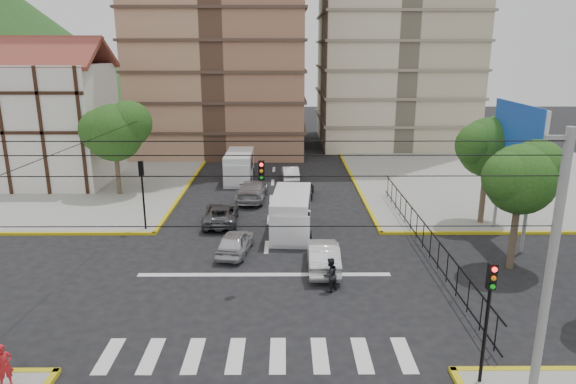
{
  "coord_description": "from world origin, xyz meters",
  "views": [
    {
      "loc": [
        1.09,
        -23.05,
        11.23
      ],
      "look_at": [
        1.24,
        2.7,
        4.0
      ],
      "focal_mm": 32.0,
      "sensor_mm": 36.0,
      "label": 1
    }
  ],
  "objects_px": {
    "traffic_light_nw": "(142,184)",
    "van_left_lane": "(239,168)",
    "car_silver_front_left": "(235,242)",
    "pedestrian_crosswalk": "(330,275)",
    "van_right_lane": "(291,215)",
    "car_white_front_right": "(323,256)",
    "traffic_light_se": "(489,304)",
    "pedestrian_sw_corner": "(4,366)"
  },
  "relations": [
    {
      "from": "traffic_light_se",
      "to": "pedestrian_crosswalk",
      "type": "relative_size",
      "value": 2.62
    },
    {
      "from": "car_white_front_right",
      "to": "pedestrian_crosswalk",
      "type": "xyz_separation_m",
      "value": [
        0.15,
        -2.57,
        0.09
      ]
    },
    {
      "from": "pedestrian_crosswalk",
      "to": "pedestrian_sw_corner",
      "type": "bearing_deg",
      "value": -8.05
    },
    {
      "from": "van_left_lane",
      "to": "car_silver_front_left",
      "type": "height_order",
      "value": "van_left_lane"
    },
    {
      "from": "van_left_lane",
      "to": "car_silver_front_left",
      "type": "relative_size",
      "value": 1.43
    },
    {
      "from": "van_right_lane",
      "to": "car_silver_front_left",
      "type": "xyz_separation_m",
      "value": [
        -3.22,
        -3.05,
        -0.57
      ]
    },
    {
      "from": "traffic_light_se",
      "to": "pedestrian_sw_corner",
      "type": "distance_m",
      "value": 16.35
    },
    {
      "from": "van_right_lane",
      "to": "car_white_front_right",
      "type": "height_order",
      "value": "van_right_lane"
    },
    {
      "from": "van_right_lane",
      "to": "car_silver_front_left",
      "type": "relative_size",
      "value": 1.47
    },
    {
      "from": "car_white_front_right",
      "to": "pedestrian_crosswalk",
      "type": "height_order",
      "value": "pedestrian_crosswalk"
    },
    {
      "from": "traffic_light_nw",
      "to": "car_white_front_right",
      "type": "bearing_deg",
      "value": -28.4
    },
    {
      "from": "car_silver_front_left",
      "to": "car_white_front_right",
      "type": "xyz_separation_m",
      "value": [
        4.81,
        -2.19,
        0.07
      ]
    },
    {
      "from": "van_left_lane",
      "to": "pedestrian_crosswalk",
      "type": "bearing_deg",
      "value": -73.35
    },
    {
      "from": "van_left_lane",
      "to": "pedestrian_sw_corner",
      "type": "xyz_separation_m",
      "value": [
        -5.49,
        -28.27,
        -0.31
      ]
    },
    {
      "from": "traffic_light_nw",
      "to": "van_left_lane",
      "type": "xyz_separation_m",
      "value": [
        4.89,
        12.53,
        -1.87
      ]
    },
    {
      "from": "pedestrian_crosswalk",
      "to": "traffic_light_se",
      "type": "bearing_deg",
      "value": 82.44
    },
    {
      "from": "pedestrian_sw_corner",
      "to": "car_silver_front_left",
      "type": "bearing_deg",
      "value": 21.93
    },
    {
      "from": "traffic_light_nw",
      "to": "traffic_light_se",
      "type": "bearing_deg",
      "value": -45.0
    },
    {
      "from": "car_silver_front_left",
      "to": "car_white_front_right",
      "type": "bearing_deg",
      "value": 163.67
    },
    {
      "from": "car_silver_front_left",
      "to": "car_white_front_right",
      "type": "height_order",
      "value": "car_white_front_right"
    },
    {
      "from": "traffic_light_nw",
      "to": "pedestrian_sw_corner",
      "type": "bearing_deg",
      "value": -92.2
    },
    {
      "from": "van_left_lane",
      "to": "car_white_front_right",
      "type": "distance_m",
      "value": 19.36
    },
    {
      "from": "van_left_lane",
      "to": "car_white_front_right",
      "type": "xyz_separation_m",
      "value": [
        5.98,
        -18.4,
        -0.49
      ]
    },
    {
      "from": "car_white_front_right",
      "to": "pedestrian_sw_corner",
      "type": "distance_m",
      "value": 15.14
    },
    {
      "from": "traffic_light_nw",
      "to": "van_right_lane",
      "type": "xyz_separation_m",
      "value": [
        9.27,
        -0.63,
        -1.87
      ]
    },
    {
      "from": "car_white_front_right",
      "to": "van_right_lane",
      "type": "bearing_deg",
      "value": -72.73
    },
    {
      "from": "car_silver_front_left",
      "to": "pedestrian_crosswalk",
      "type": "bearing_deg",
      "value": 144.35
    },
    {
      "from": "van_left_lane",
      "to": "pedestrian_crosswalk",
      "type": "height_order",
      "value": "van_left_lane"
    },
    {
      "from": "car_white_front_right",
      "to": "traffic_light_nw",
      "type": "bearing_deg",
      "value": -28.05
    },
    {
      "from": "traffic_light_nw",
      "to": "pedestrian_sw_corner",
      "type": "height_order",
      "value": "traffic_light_nw"
    },
    {
      "from": "traffic_light_se",
      "to": "pedestrian_sw_corner",
      "type": "height_order",
      "value": "traffic_light_se"
    },
    {
      "from": "van_left_lane",
      "to": "pedestrian_sw_corner",
      "type": "height_order",
      "value": "van_left_lane"
    },
    {
      "from": "traffic_light_nw",
      "to": "van_left_lane",
      "type": "height_order",
      "value": "traffic_light_nw"
    },
    {
      "from": "traffic_light_se",
      "to": "pedestrian_crosswalk",
      "type": "bearing_deg",
      "value": 122.64
    },
    {
      "from": "pedestrian_sw_corner",
      "to": "pedestrian_crosswalk",
      "type": "xyz_separation_m",
      "value": [
        11.62,
        7.3,
        -0.08
      ]
    },
    {
      "from": "car_silver_front_left",
      "to": "traffic_light_se",
      "type": "bearing_deg",
      "value": 136.86
    },
    {
      "from": "van_right_lane",
      "to": "pedestrian_sw_corner",
      "type": "height_order",
      "value": "van_right_lane"
    },
    {
      "from": "traffic_light_se",
      "to": "traffic_light_nw",
      "type": "relative_size",
      "value": 1.0
    },
    {
      "from": "van_left_lane",
      "to": "traffic_light_nw",
      "type": "bearing_deg",
      "value": -110.96
    },
    {
      "from": "car_white_front_right",
      "to": "pedestrian_sw_corner",
      "type": "bearing_deg",
      "value": 41.05
    },
    {
      "from": "traffic_light_se",
      "to": "car_silver_front_left",
      "type": "distance_m",
      "value": 15.46
    },
    {
      "from": "van_left_lane",
      "to": "car_white_front_right",
      "type": "bearing_deg",
      "value": -71.63
    }
  ]
}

